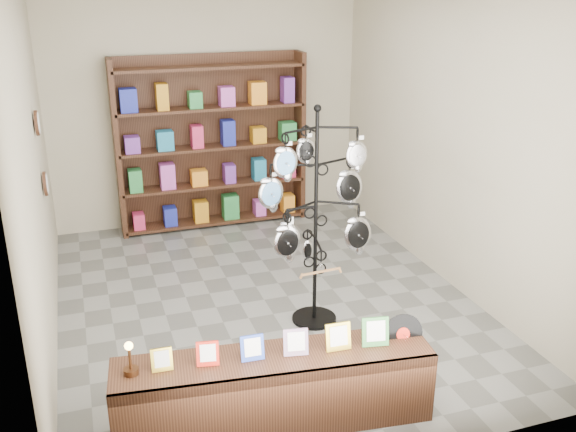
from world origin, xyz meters
name	(u,v)px	position (x,y,z in m)	size (l,w,h in m)	color
ground	(264,300)	(0.00, 0.00, 0.00)	(5.00, 5.00, 0.00)	slate
room_envelope	(262,121)	(0.00, 0.00, 1.85)	(5.00, 5.00, 5.00)	#B1A78F
display_tree	(316,202)	(0.34, -0.54, 1.20)	(1.06, 0.88, 2.08)	black
front_shelf	(275,390)	(-0.47, -1.86, 0.28)	(2.33, 0.72, 0.81)	black
back_shelving	(212,148)	(0.00, 2.30, 1.03)	(2.42, 0.36, 2.20)	black
wall_clocks	(41,154)	(-1.97, 0.80, 1.50)	(0.03, 0.24, 0.84)	black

